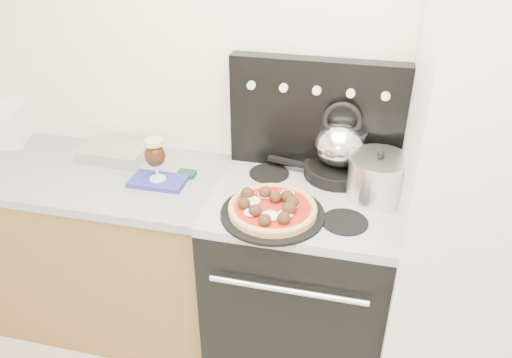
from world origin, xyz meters
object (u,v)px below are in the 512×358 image
(oven_mitt, at_px, (158,181))
(fridge, at_px, (486,216))
(stock_pot, at_px, (377,179))
(tea_kettle, at_px, (340,140))
(pizza, at_px, (273,207))
(beer_glass, at_px, (155,160))
(base_cabinet, at_px, (87,247))
(pizza_pan, at_px, (273,213))
(stove_body, at_px, (299,283))
(skillet, at_px, (337,170))

(oven_mitt, bearing_deg, fridge, -0.62)
(stock_pot, bearing_deg, tea_kettle, 140.22)
(pizza, height_order, stock_pot, stock_pot)
(oven_mitt, height_order, pizza, pizza)
(fridge, xyz_separation_m, beer_glass, (-1.35, 0.01, 0.07))
(fridge, bearing_deg, stock_pot, 167.95)
(base_cabinet, height_order, fridge, fridge)
(pizza_pan, height_order, stock_pot, stock_pot)
(tea_kettle, bearing_deg, stove_body, -126.78)
(oven_mitt, height_order, pizza_pan, pizza_pan)
(stove_body, bearing_deg, pizza, -121.44)
(fridge, xyz_separation_m, oven_mitt, (-1.35, 0.01, -0.04))
(beer_glass, bearing_deg, oven_mitt, 0.00)
(fridge, distance_m, stock_pot, 0.43)
(base_cabinet, xyz_separation_m, pizza, (1.00, -0.19, 0.53))
(stove_body, height_order, oven_mitt, oven_mitt)
(tea_kettle, distance_m, stock_pot, 0.24)
(pizza, xyz_separation_m, skillet, (0.22, 0.37, -0.01))
(base_cabinet, relative_size, beer_glass, 7.39)
(fridge, relative_size, beer_glass, 9.69)
(pizza, distance_m, stock_pot, 0.45)
(base_cabinet, relative_size, stove_body, 1.65)
(beer_glass, bearing_deg, tea_kettle, 15.70)
(fridge, height_order, beer_glass, fridge)
(pizza_pan, bearing_deg, stock_pot, 30.37)
(oven_mitt, bearing_deg, stove_body, 0.92)
(base_cabinet, distance_m, pizza, 1.15)
(stove_body, xyz_separation_m, pizza, (-0.10, -0.16, 0.52))
(base_cabinet, xyz_separation_m, beer_glass, (0.46, -0.04, 0.59))
(pizza_pan, height_order, skillet, skillet)
(skillet, bearing_deg, beer_glass, -164.30)
(base_cabinet, distance_m, fridge, 1.88)
(beer_glass, distance_m, pizza, 0.57)
(stove_body, relative_size, skillet, 2.97)
(fridge, bearing_deg, beer_glass, 179.38)
(stock_pot, bearing_deg, beer_glass, -175.50)
(pizza, bearing_deg, stove_body, 58.56)
(base_cabinet, xyz_separation_m, oven_mitt, (0.46, -0.04, 0.48))
(stove_body, distance_m, stock_pot, 0.64)
(oven_mitt, xyz_separation_m, tea_kettle, (0.77, 0.22, 0.19))
(base_cabinet, relative_size, fridge, 0.76)
(base_cabinet, height_order, pizza, pizza)
(oven_mitt, xyz_separation_m, pizza, (0.55, -0.15, 0.05))
(fridge, bearing_deg, base_cabinet, 178.41)
(beer_glass, bearing_deg, fridge, -0.62)
(pizza, distance_m, tea_kettle, 0.45)
(beer_glass, height_order, pizza_pan, beer_glass)
(pizza, bearing_deg, pizza_pan, 0.00)
(beer_glass, relative_size, pizza, 0.57)
(pizza, relative_size, tea_kettle, 1.41)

